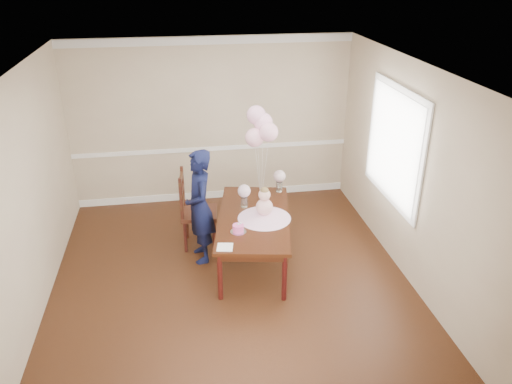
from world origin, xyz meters
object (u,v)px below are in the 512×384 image
dining_chair_seat (199,213)px  dining_table_top (254,218)px  woman (200,207)px  birthday_cake (238,228)px

dining_chair_seat → dining_table_top: bearing=-33.9°
dining_table_top → woman: (-0.69, 0.19, 0.12)m
dining_table_top → dining_chair_seat: size_ratio=3.74×
birthday_cake → dining_chair_seat: 1.06m
birthday_cake → woman: bearing=127.7°
dining_table_top → dining_chair_seat: (-0.69, 0.56, -0.16)m
dining_table_top → woman: 0.73m
woman → birthday_cake: bearing=30.7°
birthday_cake → woman: 0.72m
birthday_cake → dining_chair_seat: bearing=115.1°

